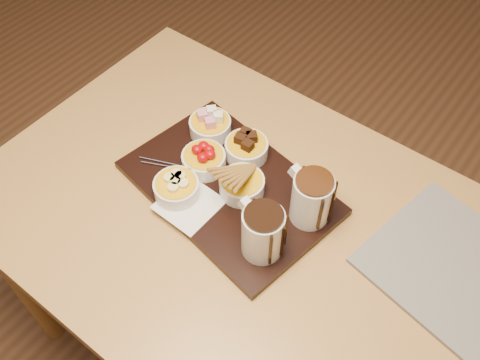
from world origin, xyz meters
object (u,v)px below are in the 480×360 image
Objects in this scene: pitcher_milk_chocolate at (311,199)px; newspaper at (465,277)px; dining_table at (248,244)px; pitcher_dark_chocolate at (263,233)px; serving_board at (229,188)px; bowl_strawberries at (204,161)px.

newspaper is at bearing 22.41° from pitcher_milk_chocolate.
dining_table is 10.39× the size of pitcher_dark_chocolate.
pitcher_milk_chocolate is (0.10, 0.08, 0.17)m from dining_table.
dining_table is at bearing -15.87° from serving_board.
dining_table is 12.00× the size of bowl_strawberries.
pitcher_dark_chocolate and pitcher_milk_chocolate have the same top height.
bowl_strawberries is at bearing 163.53° from dining_table.
dining_table is at bearing -16.47° from bowl_strawberries.
dining_table is 0.14m from serving_board.
pitcher_dark_chocolate is 0.31× the size of newspaper.
pitcher_milk_chocolate is 0.31× the size of newspaper.
bowl_strawberries is at bearing 167.35° from pitcher_dark_chocolate.
pitcher_milk_chocolate is at bearing 21.80° from serving_board.
serving_board is at bearing 154.48° from dining_table.
pitcher_milk_chocolate reaches higher than bowl_strawberries.
serving_board is 0.19m from pitcher_dark_chocolate.
pitcher_dark_chocolate is (0.15, -0.09, 0.07)m from serving_board.
newspaper is at bearing 22.19° from serving_board.
serving_board is 3.98× the size of pitcher_dark_chocolate.
pitcher_milk_chocolate is at bearing 85.60° from pitcher_dark_chocolate.
serving_board is 0.08m from bowl_strawberries.
pitcher_milk_chocolate is (0.18, 0.04, 0.07)m from serving_board.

